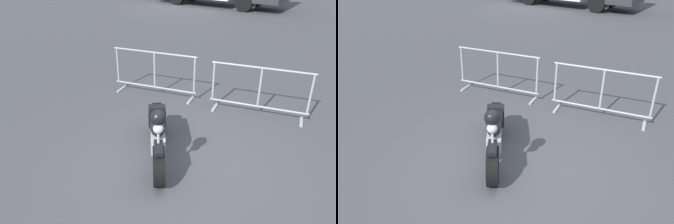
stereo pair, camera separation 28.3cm
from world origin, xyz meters
TOP-DOWN VIEW (x-y plane):
  - ground_plane at (0.00, 0.00)m, footprint 120.00×120.00m
  - motorcycle at (-0.59, 0.19)m, footprint 1.14×1.94m
  - crowd_barrier_near at (-1.81, 2.42)m, footprint 2.05×0.56m
  - crowd_barrier_far at (0.63, 2.42)m, footprint 2.05×0.56m

SIDE VIEW (x-z plane):
  - ground_plane at x=0.00m, z-range 0.00..0.00m
  - motorcycle at x=-0.59m, z-range -0.14..1.05m
  - crowd_barrier_near at x=-1.81m, z-range 0.02..1.09m
  - crowd_barrier_far at x=0.63m, z-range 0.02..1.09m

